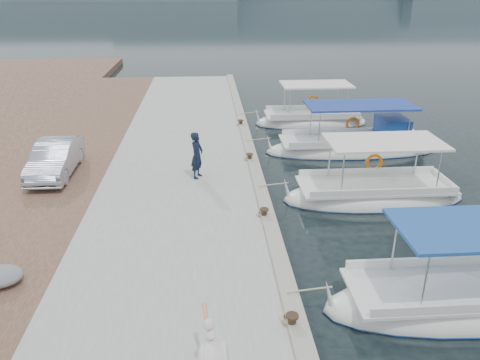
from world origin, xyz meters
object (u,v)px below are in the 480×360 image
fishing_caique_c (374,196)px  fishing_caique_e (311,122)px  pelican (213,358)px  fisherman (197,155)px  parked_car (55,158)px  fishing_caique_d (354,148)px  fishing_caique_b (464,302)px

fishing_caique_c → fishing_caique_e: bearing=91.3°
pelican → fisherman: 9.86m
fisherman → parked_car: fisherman is taller
fishing_caique_d → pelican: fishing_caique_d is taller
fishing_caique_c → pelican: 10.44m
fishing_caique_d → fisherman: fisherman is taller
parked_car → fishing_caique_d: bearing=13.1°
fishing_caique_b → fishing_caique_c: size_ratio=1.05×
fishing_caique_d → fishing_caique_e: (-1.02, 4.60, -0.06)m
fishing_caique_e → fisherman: bearing=-126.3°
fishing_caique_b → pelican: (-6.14, -2.40, 0.97)m
fishing_caique_d → fisherman: size_ratio=4.58×
fishing_caique_b → parked_car: size_ratio=1.82×
fishing_caique_b → fishing_caique_c: (-0.17, 6.11, 0.00)m
fishing_caique_d → fishing_caique_c: bearing=-98.9°
fishing_caique_b → parked_car: bearing=145.6°
pelican → fishing_caique_b: bearing=21.4°
pelican → fishing_caique_c: bearing=55.0°
fishing_caique_e → pelican: (-5.74, -18.21, 0.97)m
fisherman → fishing_caique_b: bearing=-116.0°
fishing_caique_b → parked_car: fishing_caique_b is taller
fishing_caique_d → pelican: size_ratio=5.38×
fisherman → parked_car: 5.42m
fishing_caique_d → parked_car: bearing=-166.3°
fishing_caique_e → fisherman: (-6.15, -8.36, 1.25)m
fisherman → pelican: bearing=-154.9°
fishing_caique_e → fisherman: size_ratio=3.54×
fishing_caique_e → parked_car: size_ratio=1.61×
fishing_caique_c → parked_car: fishing_caique_c is taller
fishing_caique_c → parked_car: 11.95m
fishing_caique_b → fisherman: bearing=131.3°
fishing_caique_d → parked_car: (-12.54, -3.06, 0.95)m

